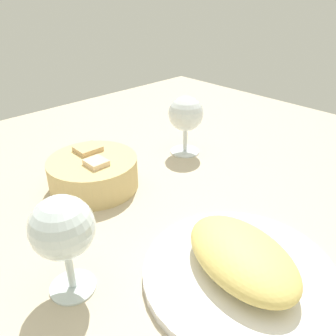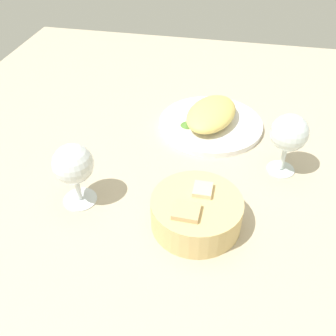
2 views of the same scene
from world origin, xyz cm
name	(u,v)px [view 2 (image 2 of 2)]	position (x,y,z in cm)	size (l,w,h in cm)	color
ground_plane	(190,157)	(0.00, 0.00, -1.00)	(140.00, 140.00, 2.00)	#BCAC90
plate	(211,124)	(-12.31, 3.36, 0.70)	(26.18, 26.18, 1.40)	white
omelette	(211,114)	(-12.31, 3.36, 3.81)	(17.82, 11.16, 4.83)	#DCC265
lettuce_garnish	(188,123)	(-9.55, -2.10, 2.08)	(3.63, 3.63, 1.37)	#4B7B2E
bread_basket	(196,212)	(21.17, 4.44, 3.15)	(16.89, 16.89, 7.01)	#D5B777
wine_glass_near	(73,166)	(19.52, -19.27, 8.89)	(7.81, 7.81, 13.35)	silver
wine_glass_far	(289,135)	(1.73, 20.58, 9.50)	(7.86, 7.86, 13.92)	silver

